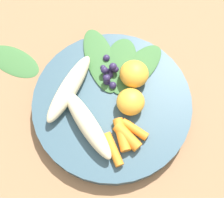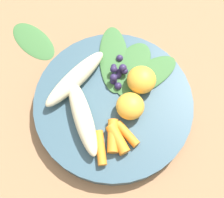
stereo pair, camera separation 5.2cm
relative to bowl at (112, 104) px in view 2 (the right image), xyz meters
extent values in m
plane|color=#99704C|center=(0.00, 0.00, -0.01)|extent=(2.40, 2.40, 0.00)
cylinder|color=#385666|center=(0.00, 0.00, 0.00)|extent=(0.28, 0.28, 0.03)
ellipsoid|color=beige|center=(-0.05, -0.03, 0.03)|extent=(0.07, 0.14, 0.03)
ellipsoid|color=beige|center=(-0.07, 0.04, 0.03)|extent=(0.11, 0.13, 0.03)
ellipsoid|color=#F4A833|center=(0.05, 0.03, 0.03)|extent=(0.05, 0.05, 0.04)
ellipsoid|color=#F4A833|center=(0.03, -0.02, 0.03)|extent=(0.05, 0.05, 0.04)
cylinder|color=orange|center=(-0.02, -0.08, 0.02)|extent=(0.02, 0.06, 0.01)
cylinder|color=orange|center=(0.00, -0.06, 0.02)|extent=(0.02, 0.05, 0.02)
cylinder|color=orange|center=(0.01, -0.07, 0.02)|extent=(0.04, 0.05, 0.02)
cylinder|color=orange|center=(0.02, -0.06, 0.02)|extent=(0.04, 0.05, 0.01)
sphere|color=#2D234C|center=(0.00, 0.04, 0.02)|extent=(0.01, 0.01, 0.01)
sphere|color=#2D234C|center=(0.00, 0.05, 0.02)|extent=(0.01, 0.01, 0.01)
sphere|color=#2D234C|center=(0.01, 0.03, 0.02)|extent=(0.01, 0.01, 0.01)
sphere|color=#2D234C|center=(0.01, 0.05, 0.02)|extent=(0.01, 0.01, 0.01)
sphere|color=#2D234C|center=(0.00, 0.07, 0.02)|extent=(0.01, 0.01, 0.01)
sphere|color=#2D234C|center=(0.01, 0.08, 0.02)|extent=(0.01, 0.01, 0.01)
sphere|color=#2D234C|center=(0.02, 0.05, 0.03)|extent=(0.01, 0.01, 0.01)
sphere|color=#2D234C|center=(0.01, 0.05, 0.02)|extent=(0.01, 0.01, 0.01)
sphere|color=#2D234C|center=(0.02, 0.06, 0.03)|extent=(0.01, 0.01, 0.01)
sphere|color=#2D234C|center=(0.00, 0.05, 0.03)|extent=(0.01, 0.01, 0.01)
sphere|color=#2D234C|center=(0.00, 0.04, 0.03)|extent=(0.01, 0.01, 0.01)
ellipsoid|color=#3D7038|center=(0.06, 0.05, 0.02)|extent=(0.13, 0.11, 0.00)
ellipsoid|color=#3D7038|center=(0.03, 0.07, 0.02)|extent=(0.10, 0.11, 0.00)
ellipsoid|color=#3D7038|center=(0.00, 0.08, 0.02)|extent=(0.06, 0.14, 0.00)
ellipsoid|color=#3D7038|center=(-0.16, 0.14, -0.01)|extent=(0.12, 0.12, 0.01)
camera|label=1|loc=(-0.05, -0.19, 0.50)|focal=48.71mm
camera|label=2|loc=(0.00, -0.20, 0.50)|focal=48.71mm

